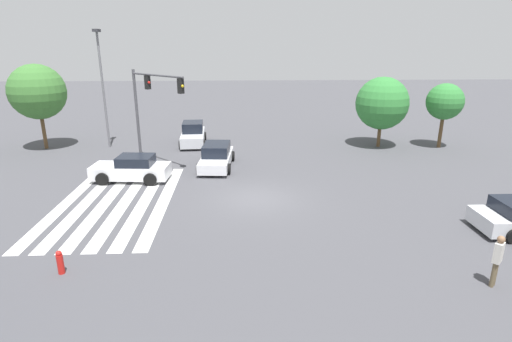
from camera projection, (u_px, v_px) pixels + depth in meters
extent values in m
plane|color=#47474C|center=(256.00, 199.00, 20.16)|extent=(136.44, 136.44, 0.00)
cube|color=silver|center=(67.00, 202.00, 19.74)|extent=(10.53, 0.60, 0.01)
cube|color=silver|center=(87.00, 202.00, 19.78)|extent=(10.53, 0.60, 0.01)
cube|color=silver|center=(106.00, 201.00, 19.83)|extent=(10.53, 0.60, 0.01)
cube|color=silver|center=(125.00, 201.00, 19.87)|extent=(10.53, 0.60, 0.01)
cube|color=silver|center=(145.00, 201.00, 19.91)|extent=(10.53, 0.60, 0.01)
cube|color=silver|center=(164.00, 200.00, 19.96)|extent=(10.53, 0.60, 0.01)
cylinder|color=#47474C|center=(137.00, 116.00, 25.96)|extent=(0.18, 0.18, 5.96)
cylinder|color=#47474C|center=(156.00, 75.00, 23.52)|extent=(3.64, 3.64, 0.12)
cube|color=black|center=(148.00, 82.00, 24.30)|extent=(0.40, 0.40, 0.84)
sphere|color=red|center=(149.00, 82.00, 24.20)|extent=(0.16, 0.16, 0.16)
cube|color=black|center=(181.00, 86.00, 22.21)|extent=(0.40, 0.40, 0.84)
sphere|color=gold|center=(182.00, 86.00, 22.11)|extent=(0.16, 0.16, 0.16)
cube|color=silver|center=(131.00, 171.00, 22.73)|extent=(2.00, 4.42, 0.73)
cube|color=black|center=(136.00, 160.00, 22.53)|extent=(1.65, 2.04, 0.53)
cylinder|color=black|center=(102.00, 179.00, 22.01)|extent=(0.27, 0.73, 0.72)
cylinder|color=black|center=(114.00, 170.00, 23.65)|extent=(0.27, 0.73, 0.72)
cylinder|color=black|center=(150.00, 180.00, 21.94)|extent=(0.27, 0.73, 0.72)
cylinder|color=black|center=(158.00, 170.00, 23.58)|extent=(0.27, 0.73, 0.72)
cube|color=silver|center=(193.00, 137.00, 31.00)|extent=(4.64, 1.94, 0.77)
cube|color=black|center=(193.00, 127.00, 31.05)|extent=(2.17, 1.64, 0.75)
cylinder|color=black|center=(204.00, 144.00, 29.82)|extent=(0.64, 0.25, 0.63)
cylinder|color=black|center=(180.00, 145.00, 29.65)|extent=(0.64, 0.25, 0.63)
cylinder|color=black|center=(205.00, 136.00, 32.49)|extent=(0.64, 0.25, 0.63)
cylinder|color=black|center=(183.00, 136.00, 32.33)|extent=(0.64, 0.25, 0.63)
cube|color=silver|center=(217.00, 160.00, 25.24)|extent=(4.78, 2.10, 0.60)
cube|color=black|center=(216.00, 149.00, 25.17)|extent=(2.43, 1.74, 0.69)
cylinder|color=black|center=(228.00, 169.00, 23.88)|extent=(0.67, 0.27, 0.66)
cylinder|color=black|center=(199.00, 169.00, 23.93)|extent=(0.67, 0.27, 0.66)
cylinder|color=black|center=(233.00, 156.00, 26.63)|extent=(0.67, 0.27, 0.66)
cylinder|color=black|center=(206.00, 156.00, 26.68)|extent=(0.67, 0.27, 0.66)
cylinder|color=black|center=(484.00, 215.00, 17.48)|extent=(0.22, 0.61, 0.61)
cylinder|color=brown|center=(493.00, 275.00, 12.76)|extent=(0.14, 0.14, 0.86)
cylinder|color=brown|center=(495.00, 273.00, 12.86)|extent=(0.14, 0.14, 0.86)
cube|color=beige|center=(499.00, 252.00, 12.58)|extent=(0.41, 0.41, 0.68)
sphere|color=#8C6647|center=(501.00, 239.00, 12.44)|extent=(0.23, 0.23, 0.23)
cylinder|color=slate|center=(104.00, 92.00, 29.06)|extent=(0.16, 0.16, 8.27)
cube|color=#333338|center=(96.00, 30.00, 27.77)|extent=(0.80, 0.36, 0.20)
cylinder|color=brown|center=(44.00, 132.00, 29.51)|extent=(0.26, 0.26, 2.52)
sphere|color=#3D7533|center=(37.00, 92.00, 28.61)|extent=(3.93, 3.93, 3.93)
cylinder|color=brown|center=(441.00, 132.00, 29.85)|extent=(0.26, 0.26, 2.33)
sphere|color=#337F38|center=(445.00, 102.00, 29.15)|extent=(2.64, 2.64, 2.64)
cylinder|color=brown|center=(379.00, 136.00, 30.21)|extent=(0.26, 0.26, 1.64)
sphere|color=#337F38|center=(382.00, 103.00, 29.46)|extent=(3.86, 3.86, 3.86)
cylinder|color=red|center=(60.00, 264.00, 13.53)|extent=(0.22, 0.22, 0.70)
sphere|color=red|center=(59.00, 253.00, 13.41)|extent=(0.20, 0.20, 0.20)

